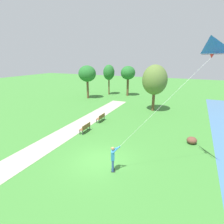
# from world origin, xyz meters

# --- Properties ---
(ground_plane) EXTENTS (120.00, 120.00, 0.00)m
(ground_plane) POSITION_xyz_m (0.00, 0.00, 0.00)
(ground_plane) COLOR #3D7F33
(walkway_path) EXTENTS (3.26, 32.05, 0.02)m
(walkway_path) POSITION_xyz_m (-5.41, 2.00, 0.01)
(walkway_path) COLOR #ADA393
(walkway_path) RESTS_ON ground
(person_kite_flyer) EXTENTS (0.63, 0.49, 1.83)m
(person_kite_flyer) POSITION_xyz_m (1.41, -0.76, 1.05)
(person_kite_flyer) COLOR #232328
(person_kite_flyer) RESTS_ON ground
(flying_kite) EXTENTS (5.11, 2.69, 6.52)m
(flying_kite) POSITION_xyz_m (6.10, 1.17, 7.71)
(flying_kite) COLOR blue
(park_bench_near_walkway) EXTENTS (0.48, 1.51, 0.88)m
(park_bench_near_walkway) POSITION_xyz_m (-3.79, 4.04, 0.51)
(park_bench_near_walkway) COLOR brown
(park_bench_near_walkway) RESTS_ON ground
(park_bench_far_walkway) EXTENTS (0.48, 1.51, 0.88)m
(park_bench_far_walkway) POSITION_xyz_m (-3.89, 7.54, 0.51)
(park_bench_far_walkway) COLOR brown
(park_bench_far_walkway) RESTS_ON ground
(tree_behind_path) EXTENTS (2.15, 2.43, 5.88)m
(tree_behind_path) POSITION_xyz_m (-10.09, 22.66, 4.36)
(tree_behind_path) COLOR brown
(tree_behind_path) RESTS_ON ground
(tree_lakeside_near) EXTENTS (2.71, 2.93, 5.69)m
(tree_lakeside_near) POSITION_xyz_m (-6.25, 23.06, 4.34)
(tree_lakeside_near) COLOR brown
(tree_lakeside_near) RESTS_ON ground
(tree_treeline_right) EXTENTS (3.35, 3.45, 6.32)m
(tree_treeline_right) POSITION_xyz_m (0.59, 14.65, 4.28)
(tree_treeline_right) COLOR brown
(tree_treeline_right) RESTS_ON ground
(tree_lakeside_far) EXTENTS (3.18, 2.87, 5.88)m
(tree_lakeside_far) POSITION_xyz_m (-12.06, 17.86, 4.40)
(tree_lakeside_far) COLOR brown
(tree_lakeside_far) RESTS_ON ground
(lakeside_shrub) EXTENTS (0.85, 0.84, 0.61)m
(lakeside_shrub) POSITION_xyz_m (5.95, 5.72, 0.31)
(lakeside_shrub) COLOR brown
(lakeside_shrub) RESTS_ON ground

